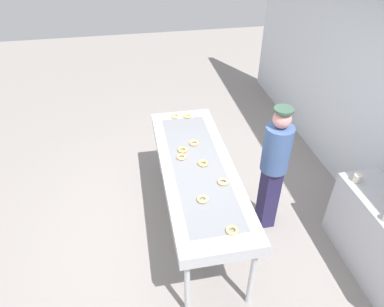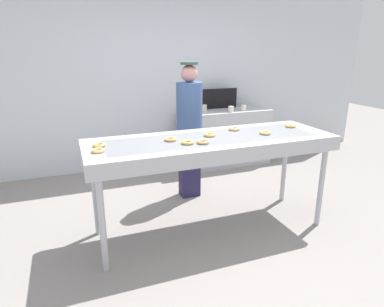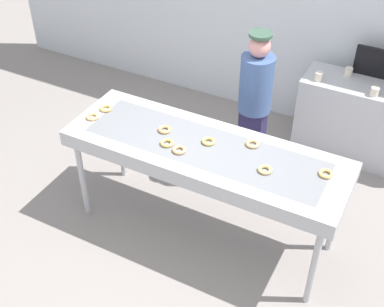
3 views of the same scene
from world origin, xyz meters
name	(u,v)px [view 3 (image 3 of 3)]	position (x,y,z in m)	size (l,w,h in m)	color
ground_plane	(203,229)	(0.00, 0.00, 0.00)	(16.00, 16.00, 0.00)	gray
fryer_conveyor	(205,154)	(0.00, 0.00, 0.93)	(2.45, 0.81, 1.00)	#B7BABF
glazed_donut_0	(179,150)	(-0.16, -0.16, 1.02)	(0.12, 0.12, 0.03)	#EEAB6D
glazed_donut_1	(253,144)	(0.35, 0.20, 1.02)	(0.12, 0.12, 0.03)	#DFAE6F
glazed_donut_2	(167,143)	(-0.30, -0.12, 1.02)	(0.12, 0.12, 0.03)	#E4B85C
glazed_donut_3	(106,108)	(-1.07, 0.08, 1.02)	(0.12, 0.12, 0.03)	#E9B561
glazed_donut_4	(326,174)	(1.00, 0.11, 1.02)	(0.12, 0.12, 0.03)	#E8B966
glazed_donut_5	(209,141)	(0.00, 0.06, 1.02)	(0.12, 0.12, 0.03)	#DBB65D
glazed_donut_6	(165,130)	(-0.41, 0.04, 1.02)	(0.12, 0.12, 0.03)	#EBA964
glazed_donut_7	(265,170)	(0.56, -0.06, 1.02)	(0.12, 0.12, 0.03)	#DDBA6D
glazed_donut_8	(92,117)	(-1.09, -0.09, 1.02)	(0.12, 0.12, 0.03)	#EBB56E
worker_baker	(254,105)	(0.09, 0.89, 0.94)	(0.32, 0.32, 1.69)	#262148
prep_counter	(367,123)	(1.05, 1.84, 0.45)	(1.47, 0.52, 0.90)	#B7BABF
paper_cup_0	(319,76)	(0.48, 1.70, 0.94)	(0.08, 0.08, 0.09)	beige
paper_cup_1	(375,92)	(1.07, 1.67, 0.94)	(0.08, 0.08, 0.09)	beige
paper_cup_2	(349,72)	(0.73, 1.94, 0.94)	(0.08, 0.08, 0.09)	beige
menu_display	(384,65)	(1.05, 2.05, 1.06)	(0.60, 0.04, 0.32)	black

